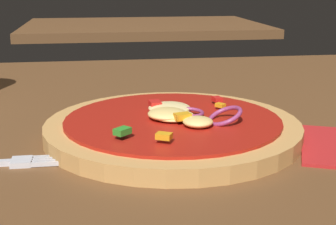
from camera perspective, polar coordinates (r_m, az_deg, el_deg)
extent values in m
cube|color=brown|center=(0.48, 1.13, -5.61)|extent=(1.29, 1.04, 0.03)
cylinder|color=tan|center=(0.50, 0.34, -1.91)|extent=(0.26, 0.26, 0.02)
cylinder|color=#A81C11|center=(0.50, 0.34, -0.86)|extent=(0.22, 0.22, 0.00)
ellipsoid|color=#EFCC72|center=(0.50, 0.39, -0.36)|extent=(0.04, 0.04, 0.01)
ellipsoid|color=#EFCC72|center=(0.50, -0.09, -0.16)|extent=(0.04, 0.04, 0.01)
ellipsoid|color=#F4DB8E|center=(0.52, 0.28, 0.53)|extent=(0.05, 0.05, 0.01)
ellipsoid|color=#EFCC72|center=(0.47, 3.57, -1.15)|extent=(0.03, 0.03, 0.01)
torus|color=#93386B|center=(0.50, 2.39, 0.00)|extent=(0.04, 0.04, 0.00)
torus|color=#93386B|center=(0.49, 6.68, -0.41)|extent=(0.04, 0.04, 0.02)
cube|color=#2D8C28|center=(0.44, -5.37, -2.19)|extent=(0.02, 0.02, 0.01)
cube|color=red|center=(0.55, 5.78, 1.56)|extent=(0.01, 0.01, 0.01)
cube|color=red|center=(0.52, -1.52, 1.00)|extent=(0.01, 0.02, 0.01)
cube|color=orange|center=(0.48, 1.71, -0.46)|extent=(0.02, 0.01, 0.01)
cube|color=orange|center=(0.53, 6.15, 0.86)|extent=(0.01, 0.01, 0.00)
cube|color=orange|center=(0.42, -0.47, -2.77)|extent=(0.02, 0.01, 0.01)
cube|color=silver|center=(0.45, -16.79, -5.56)|extent=(0.02, 0.02, 0.01)
cube|color=silver|center=(0.44, -13.27, -5.85)|extent=(0.04, 0.00, 0.00)
cube|color=silver|center=(0.44, -13.21, -5.59)|extent=(0.04, 0.00, 0.00)
cube|color=silver|center=(0.45, -13.16, -5.33)|extent=(0.04, 0.00, 0.00)
cube|color=silver|center=(0.45, -13.11, -5.08)|extent=(0.04, 0.00, 0.00)
cube|color=brown|center=(1.76, -2.89, 9.92)|extent=(0.83, 0.56, 0.03)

